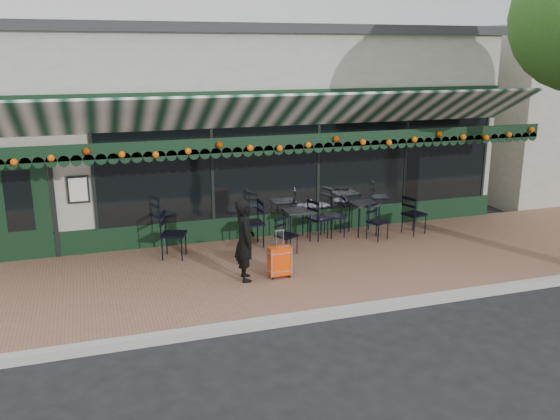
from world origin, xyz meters
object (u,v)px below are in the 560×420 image
object	(u,v)px
chair_a_left	(335,216)
cafe_table_b	(297,213)
woman	(245,240)
cafe_table_a	(364,206)
chair_b_left	(251,224)
chair_b_front	(286,236)
chair_a_right	(414,214)
chair_solo	(174,235)
suitcase	(280,262)
chair_a_front	(378,222)
chair_b_right	(320,219)

from	to	relation	value
chair_a_left	cafe_table_b	bearing A→B (deg)	-78.56
woman	cafe_table_a	world-z (taller)	woman
chair_b_left	chair_b_front	size ratio (longest dim) A/B	1.30
cafe_table_a	chair_a_right	size ratio (longest dim) A/B	0.82
chair_a_left	chair_solo	bearing A→B (deg)	-73.04
suitcase	cafe_table_b	xyz separation A→B (m)	(1.05, 2.00, 0.30)
chair_a_front	chair_solo	size ratio (longest dim) A/B	0.83
suitcase	chair_a_left	size ratio (longest dim) A/B	0.98
chair_a_left	chair_solo	distance (m)	3.62
cafe_table_a	cafe_table_b	xyz separation A→B (m)	(-1.58, 0.07, -0.05)
chair_b_left	chair_solo	distance (m)	1.68
chair_solo	suitcase	bearing A→B (deg)	-114.21
cafe_table_a	chair_solo	xyz separation A→B (m)	(-4.30, -0.27, -0.18)
suitcase	cafe_table_b	size ratio (longest dim) A/B	1.34
chair_a_left	chair_b_front	bearing A→B (deg)	-48.03
cafe_table_a	chair_solo	size ratio (longest dim) A/B	0.77
chair_a_right	chair_b_right	bearing A→B (deg)	65.22
woman	chair_b_left	distance (m)	1.93
cafe_table_b	chair_a_left	distance (m)	0.90
suitcase	woman	bearing A→B (deg)	169.97
chair_a_front	chair_b_front	size ratio (longest dim) A/B	1.04
chair_b_front	cafe_table_a	bearing A→B (deg)	-9.72
chair_a_left	chair_a_front	distance (m)	0.95
suitcase	chair_b_right	bearing A→B (deg)	48.90
chair_b_right	woman	bearing A→B (deg)	113.64
suitcase	chair_b_front	bearing A→B (deg)	63.72
chair_a_left	chair_a_front	world-z (taller)	chair_a_left
cafe_table_a	chair_b_front	xyz separation A→B (m)	(-2.10, -0.76, -0.28)
cafe_table_b	chair_a_front	distance (m)	1.77
chair_a_left	chair_b_right	bearing A→B (deg)	-66.31
chair_a_right	chair_solo	world-z (taller)	chair_solo
cafe_table_a	chair_b_right	bearing A→B (deg)	-178.96
cafe_table_b	chair_b_left	distance (m)	1.07
woman	chair_a_front	distance (m)	3.64
cafe_table_b	chair_a_left	world-z (taller)	chair_a_left
chair_a_left	chair_a_front	bearing A→B (deg)	67.94
woman	suitcase	distance (m)	0.77
chair_a_left	chair_b_left	distance (m)	1.94
cafe_table_a	chair_a_front	xyz separation A→B (m)	(0.10, -0.47, -0.26)
suitcase	chair_a_front	world-z (taller)	suitcase
chair_a_right	chair_solo	size ratio (longest dim) A/B	0.93
chair_b_front	chair_solo	world-z (taller)	chair_solo
cafe_table_a	chair_b_front	bearing A→B (deg)	-160.13
suitcase	chair_a_left	world-z (taller)	chair_a_left
cafe_table_a	chair_b_right	world-z (taller)	chair_b_right
cafe_table_a	chair_a_right	xyz separation A→B (m)	(1.09, -0.33, -0.21)
cafe_table_b	chair_solo	size ratio (longest dim) A/B	0.70
cafe_table_a	cafe_table_b	bearing A→B (deg)	177.59
chair_a_right	chair_solo	bearing A→B (deg)	72.69
woman	chair_a_right	world-z (taller)	woman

